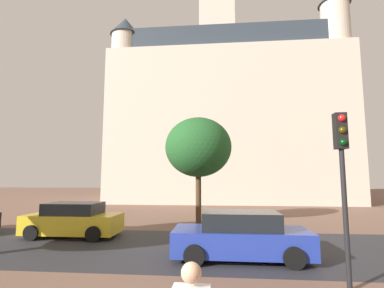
{
  "coord_description": "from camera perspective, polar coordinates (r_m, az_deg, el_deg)",
  "views": [
    {
      "loc": [
        1.78,
        -2.99,
        2.61
      ],
      "look_at": [
        0.44,
        11.22,
        4.3
      ],
      "focal_mm": 26.78,
      "sensor_mm": 36.0,
      "label": 1
    }
  ],
  "objects": [
    {
      "name": "car_yellow",
      "position": [
        14.27,
        -22.54,
        -13.85
      ],
      "size": [
        4.09,
        2.01,
        1.5
      ],
      "color": "gold",
      "rests_on": "ground_plane"
    },
    {
      "name": "ground_plane",
      "position": [
        13.37,
        -2.5,
        -18.0
      ],
      "size": [
        120.0,
        120.0,
        0.0
      ],
      "primitive_type": "plane",
      "color": "brown"
    },
    {
      "name": "car_blue",
      "position": [
        9.93,
        9.66,
        -17.62
      ],
      "size": [
        4.37,
        2.09,
        1.51
      ],
      "color": "#23389E",
      "rests_on": "ground_plane"
    },
    {
      "name": "street_asphalt_strip",
      "position": [
        11.58,
        -3.83,
        -19.75
      ],
      "size": [
        120.0,
        6.43,
        0.0
      ],
      "primitive_type": "cube",
      "color": "#2D2D33",
      "rests_on": "ground_plane"
    },
    {
      "name": "tree_curb_far",
      "position": [
        16.63,
        1.27,
        -0.68
      ],
      "size": [
        3.84,
        3.84,
        6.11
      ],
      "color": "#4C3823",
      "rests_on": "ground_plane"
    },
    {
      "name": "traffic_light_pole",
      "position": [
        7.92,
        27.78,
        -3.4
      ],
      "size": [
        0.28,
        0.34,
        4.22
      ],
      "color": "black",
      "rests_on": "ground_plane"
    },
    {
      "name": "landmark_building",
      "position": [
        35.59,
        6.75,
        5.35
      ],
      "size": [
        25.51,
        14.99,
        38.16
      ],
      "color": "beige",
      "rests_on": "ground_plane"
    }
  ]
}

